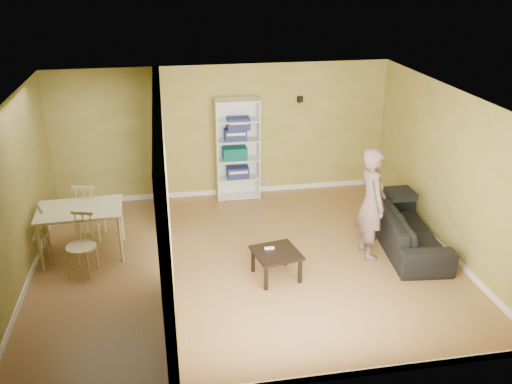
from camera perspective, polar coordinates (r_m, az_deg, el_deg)
The scene contains 16 objects.
room_shell at distance 8.01m, azimuth -1.16°, elevation 0.66°, with size 6.50×6.50×6.50m.
partition at distance 7.93m, azimuth -9.76°, elevation 0.07°, with size 0.22×5.50×2.60m, color tan, non-canonical shape.
wall_speaker at distance 10.63m, azimuth 4.65°, elevation 9.71°, with size 0.10×0.10×0.10m, color black.
sofa at distance 9.19m, azimuth 15.73°, elevation -3.25°, with size 0.92×2.15×0.82m, color #333333.
person at distance 8.53m, azimuth 12.13°, elevation -0.18°, with size 0.60×0.77×2.12m, color slate.
bookshelf at distance 10.57m, azimuth -1.99°, elevation 4.56°, with size 0.84×0.37×1.98m.
paper_box_navy_a at distance 10.68m, azimuth -1.94°, elevation 2.11°, with size 0.43×0.28×0.22m, color navy.
paper_box_teal at distance 10.53m, azimuth -2.26°, elevation 4.11°, with size 0.46×0.30×0.24m, color #177F66.
paper_box_navy_b at distance 10.42m, azimuth -2.19°, elevation 6.08°, with size 0.42×0.27×0.21m, color navy.
paper_box_navy_c at distance 10.36m, azimuth -1.88°, elevation 7.28°, with size 0.43×0.28×0.22m, color navy.
coffee_table at distance 8.04m, azimuth 2.15°, elevation -6.71°, with size 0.64×0.64×0.43m.
game_controller at distance 8.07m, azimuth 1.41°, elevation -5.92°, with size 0.14×0.04×0.03m, color white.
dining_table at distance 8.92m, azimuth -18.05°, elevation -2.11°, with size 1.30×0.86×0.81m.
chair_left at distance 9.17m, azimuth -22.31°, elevation -4.10°, with size 0.40×0.40×0.87m, color #D9B77A, non-canonical shape.
chair_near at distance 8.48m, azimuth -17.96°, elevation -5.35°, with size 0.44×0.44×0.96m, color tan, non-canonical shape.
chair_far at distance 9.49m, azimuth -17.08°, elevation -1.85°, with size 0.47×0.47×1.03m, color #D8C183, non-canonical shape.
Camera 1 is at (-1.12, -7.31, 4.38)m, focal length 38.00 mm.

